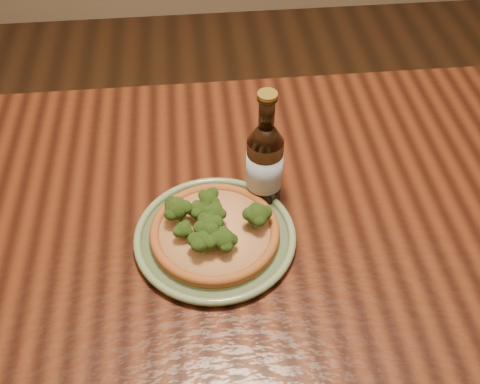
{
  "coord_description": "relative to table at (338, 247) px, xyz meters",
  "views": [
    {
      "loc": [
        -0.26,
        -0.57,
        1.54
      ],
      "look_at": [
        -0.19,
        0.11,
        0.82
      ],
      "focal_mm": 42.0,
      "sensor_mm": 36.0,
      "label": 1
    }
  ],
  "objects": [
    {
      "name": "table",
      "position": [
        0.0,
        0.0,
        0.0
      ],
      "size": [
        1.6,
        0.9,
        0.75
      ],
      "color": "#411C0E",
      "rests_on": "ground"
    },
    {
      "name": "plate",
      "position": [
        -0.24,
        -0.03,
        0.1
      ],
      "size": [
        0.29,
        0.29,
        0.02
      ],
      "rotation": [
        0.0,
        0.0,
        -0.34
      ],
      "color": "#667B54",
      "rests_on": "table"
    },
    {
      "name": "pizza",
      "position": [
        -0.24,
        -0.03,
        0.12
      ],
      "size": [
        0.23,
        0.23,
        0.07
      ],
      "rotation": [
        0.0,
        0.0,
        -0.15
      ],
      "color": "brown",
      "rests_on": "plate"
    },
    {
      "name": "beer_bottle",
      "position": [
        -0.14,
        0.06,
        0.18
      ],
      "size": [
        0.07,
        0.07,
        0.24
      ],
      "rotation": [
        0.0,
        0.0,
        -0.22
      ],
      "color": "black",
      "rests_on": "table"
    }
  ]
}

